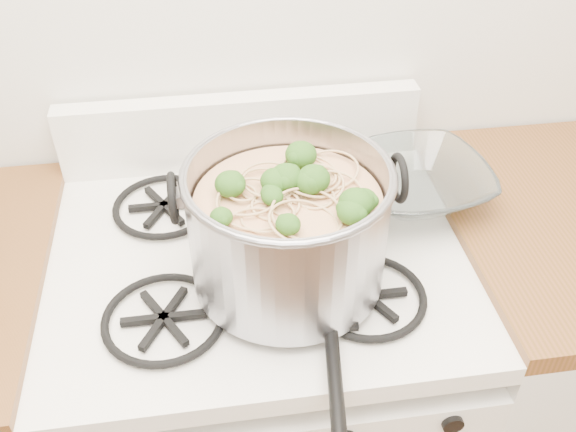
{
  "coord_description": "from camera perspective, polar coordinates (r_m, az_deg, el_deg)",
  "views": [
    {
      "loc": [
        -0.07,
        0.39,
        1.7
      ],
      "look_at": [
        0.04,
        1.17,
        1.05
      ],
      "focal_mm": 40.0,
      "sensor_mm": 36.0,
      "label": 1
    }
  ],
  "objects": [
    {
      "name": "gas_range",
      "position": [
        1.54,
        -2.18,
        -16.17
      ],
      "size": [
        0.76,
        0.66,
        0.92
      ],
      "color": "white",
      "rests_on": "ground"
    },
    {
      "name": "glass_bowl",
      "position": [
        1.3,
        11.33,
        2.33
      ],
      "size": [
        0.12,
        0.12,
        0.03
      ],
      "primitive_type": "imported",
      "rotation": [
        0.0,
        0.0,
        0.13
      ],
      "color": "white",
      "rests_on": "gas_range"
    },
    {
      "name": "counter_left",
      "position": [
        1.58,
        -21.55,
        -16.72
      ],
      "size": [
        0.25,
        0.65,
        0.92
      ],
      "color": "silver",
      "rests_on": "ground"
    },
    {
      "name": "stock_pot",
      "position": [
        1.04,
        -0.0,
        -1.08
      ],
      "size": [
        0.37,
        0.34,
        0.23
      ],
      "color": "#93939B",
      "rests_on": "gas_range"
    },
    {
      "name": "spatula",
      "position": [
        1.06,
        3.62,
        -7.55
      ],
      "size": [
        0.33,
        0.35,
        0.02
      ],
      "primitive_type": null,
      "rotation": [
        0.0,
        0.0,
        -0.14
      ],
      "color": "black",
      "rests_on": "gas_range"
    }
  ]
}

